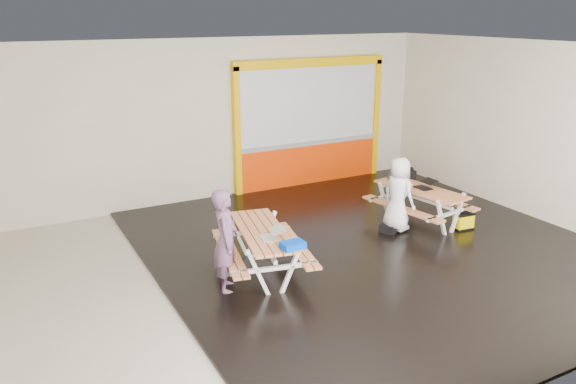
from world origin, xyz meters
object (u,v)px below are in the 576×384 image
picnic_table_right (420,197)px  toolbox (397,175)px  person_right (398,194)px  fluke_bag (463,221)px  blue_pouch (293,245)px  dark_case (390,227)px  backpack (409,177)px  person_left (226,241)px  laptop_right (425,185)px  picnic_table_left (263,241)px  laptop_left (272,235)px

picnic_table_right → toolbox: (0.01, 0.75, 0.26)m
person_right → fluke_bag: 1.42m
person_right → blue_pouch: size_ratio=4.14×
dark_case → backpack: bearing=38.5°
person_left → laptop_right: (4.45, 0.77, -0.01)m
dark_case → toolbox: bearing=47.4°
backpack → blue_pouch: bearing=-150.5°
toolbox → fluke_bag: size_ratio=0.97×
toolbox → dark_case: 1.35m
backpack → dark_case: (-1.19, -0.95, -0.57)m
person_left → blue_pouch: (0.78, -0.63, 0.01)m
person_right → dark_case: bearing=56.5°
blue_pouch → person_left: bearing=141.2°
person_left → backpack: size_ratio=3.84×
blue_pouch → fluke_bag: size_ratio=0.87×
picnic_table_left → dark_case: picnic_table_left is taller
picnic_table_right → backpack: 0.96m
person_left → person_right: (3.70, 0.64, -0.02)m
picnic_table_left → picnic_table_right: picnic_table_left is taller
picnic_table_left → toolbox: size_ratio=5.76×
person_left → dark_case: (3.60, 0.69, -0.69)m
person_right → dark_case: person_right is taller
laptop_left → fluke_bag: 4.26m
blue_pouch → person_right: bearing=23.5°
picnic_table_right → laptop_right: (0.09, -0.02, 0.23)m
laptop_left → person_left: bearing=168.7°
laptop_right → person_left: bearing=-170.2°
person_right → fluke_bag: bearing=-124.1°
person_left → laptop_right: bearing=-58.3°
picnic_table_left → backpack: bearing=19.1°
picnic_table_right → picnic_table_left: bearing=-171.2°
toolbox → fluke_bag: toolbox is taller
toolbox → backpack: bearing=14.1°
person_right → backpack: bearing=-57.7°
person_left → person_right: person_left is taller
laptop_right → dark_case: bearing=-174.5°
person_right → fluke_bag: size_ratio=3.59×
backpack → fluke_bag: 1.60m
person_left → backpack: 5.07m
backpack → laptop_right: bearing=-111.2°
picnic_table_right → person_right: bearing=-167.7°
person_right → backpack: (1.09, 1.00, -0.09)m
person_right → dark_case: size_ratio=3.61×
person_left → laptop_left: size_ratio=3.87×
laptop_right → toolbox: bearing=95.9°
person_left → toolbox: person_left is taller
picnic_table_right → dark_case: 0.90m
laptop_right → picnic_table_right: bearing=170.3°
laptop_right → backpack: 0.94m
picnic_table_left → picnic_table_right: (3.66, 0.57, -0.01)m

